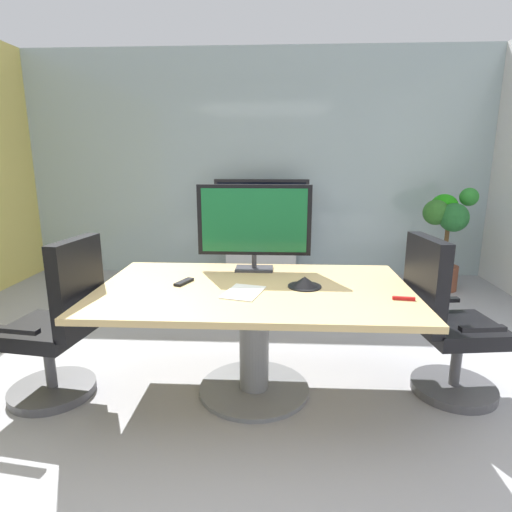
{
  "coord_description": "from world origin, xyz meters",
  "views": [
    {
      "loc": [
        0.3,
        -2.47,
        1.58
      ],
      "look_at": [
        0.15,
        0.4,
        0.9
      ],
      "focal_mm": 29.42,
      "sensor_mm": 36.0,
      "label": 1
    }
  ],
  "objects_px": {
    "conference_table": "(254,313)",
    "wall_display_unit": "(261,246)",
    "office_chair_left": "(59,333)",
    "tv_monitor": "(254,223)",
    "conference_phone": "(305,282)",
    "remote_control": "(184,282)",
    "potted_plant": "(446,228)",
    "office_chair_right": "(446,331)"
  },
  "relations": [
    {
      "from": "office_chair_left",
      "to": "wall_display_unit",
      "type": "relative_size",
      "value": 0.83
    },
    {
      "from": "wall_display_unit",
      "to": "office_chair_right",
      "type": "bearing_deg",
      "value": -63.67
    },
    {
      "from": "tv_monitor",
      "to": "remote_control",
      "type": "relative_size",
      "value": 4.94
    },
    {
      "from": "conference_table",
      "to": "wall_display_unit",
      "type": "height_order",
      "value": "wall_display_unit"
    },
    {
      "from": "conference_phone",
      "to": "remote_control",
      "type": "relative_size",
      "value": 1.29
    },
    {
      "from": "conference_table",
      "to": "tv_monitor",
      "type": "distance_m",
      "value": 0.7
    },
    {
      "from": "wall_display_unit",
      "to": "conference_phone",
      "type": "height_order",
      "value": "wall_display_unit"
    },
    {
      "from": "office_chair_right",
      "to": "conference_phone",
      "type": "relative_size",
      "value": 4.95
    },
    {
      "from": "conference_table",
      "to": "office_chair_right",
      "type": "distance_m",
      "value": 1.28
    },
    {
      "from": "office_chair_left",
      "to": "conference_phone",
      "type": "distance_m",
      "value": 1.65
    },
    {
      "from": "conference_table",
      "to": "office_chair_right",
      "type": "bearing_deg",
      "value": 1.96
    },
    {
      "from": "conference_table",
      "to": "remote_control",
      "type": "distance_m",
      "value": 0.52
    },
    {
      "from": "conference_phone",
      "to": "conference_table",
      "type": "bearing_deg",
      "value": -176.46
    },
    {
      "from": "tv_monitor",
      "to": "conference_phone",
      "type": "bearing_deg",
      "value": -49.73
    },
    {
      "from": "wall_display_unit",
      "to": "conference_phone",
      "type": "relative_size",
      "value": 5.95
    },
    {
      "from": "potted_plant",
      "to": "office_chair_right",
      "type": "bearing_deg",
      "value": -110.26
    },
    {
      "from": "conference_phone",
      "to": "remote_control",
      "type": "xyz_separation_m",
      "value": [
        -0.81,
        0.04,
        -0.02
      ]
    },
    {
      "from": "wall_display_unit",
      "to": "conference_phone",
      "type": "distance_m",
      "value": 2.78
    },
    {
      "from": "office_chair_right",
      "to": "remote_control",
      "type": "bearing_deg",
      "value": 82.39
    },
    {
      "from": "office_chair_left",
      "to": "potted_plant",
      "type": "xyz_separation_m",
      "value": [
        3.43,
        2.53,
        0.31
      ]
    },
    {
      "from": "office_chair_left",
      "to": "conference_table",
      "type": "bearing_deg",
      "value": 103.56
    },
    {
      "from": "remote_control",
      "to": "tv_monitor",
      "type": "bearing_deg",
      "value": 62.07
    },
    {
      "from": "conference_table",
      "to": "wall_display_unit",
      "type": "bearing_deg",
      "value": 91.27
    },
    {
      "from": "conference_table",
      "to": "office_chair_left",
      "type": "height_order",
      "value": "office_chair_left"
    },
    {
      "from": "wall_display_unit",
      "to": "remote_control",
      "type": "relative_size",
      "value": 7.71
    },
    {
      "from": "office_chair_left",
      "to": "conference_phone",
      "type": "xyz_separation_m",
      "value": [
        1.61,
        0.15,
        0.33
      ]
    },
    {
      "from": "office_chair_left",
      "to": "office_chair_right",
      "type": "xyz_separation_m",
      "value": [
        2.56,
        0.17,
        0.0
      ]
    },
    {
      "from": "potted_plant",
      "to": "conference_table",
      "type": "bearing_deg",
      "value": -131.79
    },
    {
      "from": "conference_table",
      "to": "office_chair_right",
      "type": "height_order",
      "value": "office_chair_right"
    },
    {
      "from": "tv_monitor",
      "to": "potted_plant",
      "type": "relative_size",
      "value": 0.68
    },
    {
      "from": "wall_display_unit",
      "to": "remote_control",
      "type": "height_order",
      "value": "wall_display_unit"
    },
    {
      "from": "tv_monitor",
      "to": "wall_display_unit",
      "type": "xyz_separation_m",
      "value": [
        -0.04,
        2.31,
        -0.67
      ]
    },
    {
      "from": "tv_monitor",
      "to": "office_chair_left",
      "type": "bearing_deg",
      "value": -155.68
    },
    {
      "from": "office_chair_left",
      "to": "potted_plant",
      "type": "bearing_deg",
      "value": 134.29
    },
    {
      "from": "office_chair_left",
      "to": "tv_monitor",
      "type": "height_order",
      "value": "tv_monitor"
    },
    {
      "from": "office_chair_right",
      "to": "wall_display_unit",
      "type": "relative_size",
      "value": 0.83
    },
    {
      "from": "conference_phone",
      "to": "office_chair_left",
      "type": "bearing_deg",
      "value": -174.72
    },
    {
      "from": "conference_table",
      "to": "tv_monitor",
      "type": "xyz_separation_m",
      "value": [
        -0.02,
        0.44,
        0.54
      ]
    },
    {
      "from": "conference_table",
      "to": "remote_control",
      "type": "height_order",
      "value": "remote_control"
    },
    {
      "from": "office_chair_left",
      "to": "office_chair_right",
      "type": "distance_m",
      "value": 2.56
    },
    {
      "from": "office_chair_left",
      "to": "wall_display_unit",
      "type": "distance_m",
      "value": 3.13
    },
    {
      "from": "conference_table",
      "to": "conference_phone",
      "type": "xyz_separation_m",
      "value": [
        0.33,
        0.02,
        0.21
      ]
    }
  ]
}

